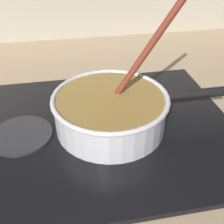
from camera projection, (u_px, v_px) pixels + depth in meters
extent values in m
cube|color=#9E8466|center=(83.00, 203.00, 0.49)|extent=(2.40, 1.60, 0.04)
cube|color=black|center=(112.00, 127.00, 0.62)|extent=(0.56, 0.48, 0.01)
torus|color=#592D0C|center=(112.00, 124.00, 0.62)|extent=(0.18, 0.18, 0.01)
cylinder|color=#262628|center=(23.00, 135.00, 0.59)|extent=(0.13, 0.13, 0.01)
cylinder|color=silver|center=(112.00, 112.00, 0.60)|extent=(0.24, 0.24, 0.08)
cylinder|color=olive|center=(112.00, 111.00, 0.59)|extent=(0.23, 0.23, 0.07)
torus|color=silver|center=(112.00, 98.00, 0.58)|extent=(0.25, 0.25, 0.01)
cylinder|color=black|center=(199.00, 94.00, 0.61)|extent=(0.16, 0.02, 0.02)
cylinder|color=#EDD88C|center=(96.00, 119.00, 0.53)|extent=(0.03, 0.03, 0.01)
cylinder|color=#E5CC7A|center=(110.00, 96.00, 0.60)|extent=(0.03, 0.03, 0.01)
cylinder|color=beige|center=(133.00, 117.00, 0.54)|extent=(0.03, 0.03, 0.01)
cylinder|color=#EDD88C|center=(110.00, 106.00, 0.57)|extent=(0.03, 0.03, 0.01)
cylinder|color=#E5CC7A|center=(82.00, 91.00, 0.62)|extent=(0.04, 0.04, 0.01)
cylinder|color=#E5CC7A|center=(151.00, 113.00, 0.55)|extent=(0.03, 0.03, 0.01)
cylinder|color=#E5CC7A|center=(81.00, 100.00, 0.59)|extent=(0.04, 0.04, 0.01)
cylinder|color=maroon|center=(150.00, 48.00, 0.54)|extent=(0.15, 0.03, 0.24)
cube|color=brown|center=(115.00, 99.00, 0.60)|extent=(0.05, 0.03, 0.01)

